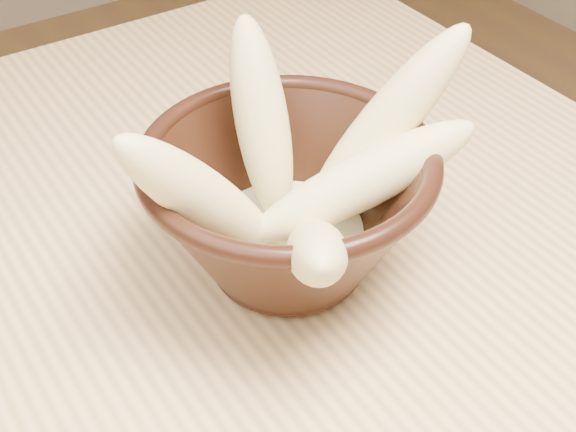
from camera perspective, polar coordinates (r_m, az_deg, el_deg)
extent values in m
cylinder|color=tan|center=(1.24, 2.13, -1.28)|extent=(0.05, 0.05, 0.71)
cylinder|color=black|center=(0.60, 0.00, -3.59)|extent=(0.09, 0.09, 0.01)
cylinder|color=black|center=(0.59, 0.00, -2.10)|extent=(0.09, 0.09, 0.01)
torus|color=black|center=(0.54, 0.00, 4.10)|extent=(0.21, 0.21, 0.01)
cylinder|color=beige|center=(0.58, 0.00, -1.37)|extent=(0.12, 0.12, 0.02)
ellipsoid|color=#F4E490|center=(0.57, -1.88, 6.82)|extent=(0.06, 0.11, 0.15)
ellipsoid|color=#F4E490|center=(0.51, -6.17, 1.30)|extent=(0.13, 0.05, 0.15)
ellipsoid|color=#F4E490|center=(0.57, 6.95, 6.48)|extent=(0.15, 0.07, 0.16)
ellipsoid|color=#F4E490|center=(0.55, 5.34, 2.49)|extent=(0.18, 0.08, 0.09)
ellipsoid|color=#F4E490|center=(0.50, 2.04, -2.57)|extent=(0.11, 0.14, 0.12)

